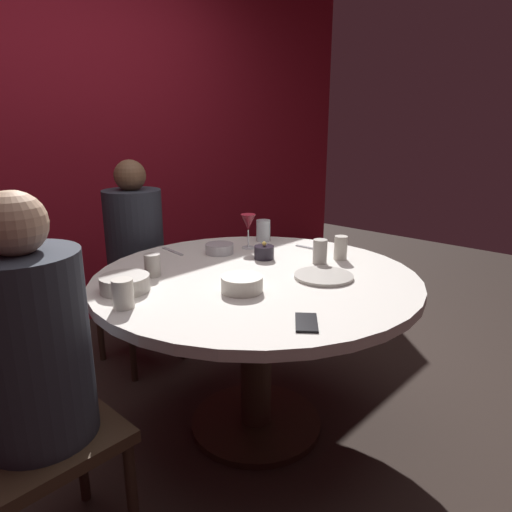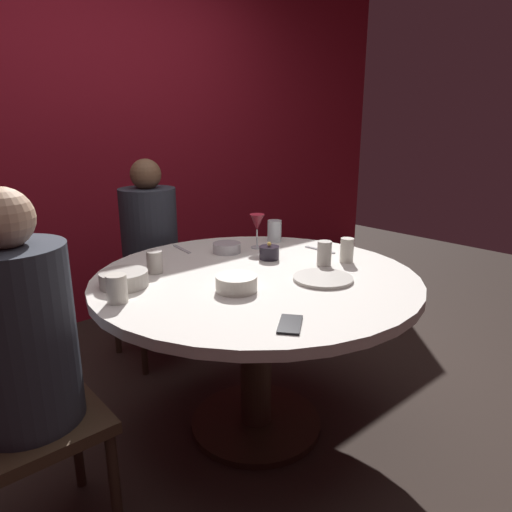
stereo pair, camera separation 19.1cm
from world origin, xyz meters
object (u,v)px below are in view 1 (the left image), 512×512
at_px(cup_by_right_diner, 152,265).
at_px(seated_diner_left, 33,354).
at_px(dining_table, 256,307).
at_px(cup_far_edge, 320,251).
at_px(wine_glass, 248,224).
at_px(bowl_salad_center, 125,283).
at_px(cup_by_left_diner, 341,248).
at_px(bowl_small_white, 242,284).
at_px(candle_holder, 264,252).
at_px(cup_center_front, 123,294).
at_px(bowl_serving_large, 220,249).
at_px(seated_diner_back, 135,242).
at_px(cell_phone, 306,322).
at_px(cup_near_candle, 263,230).
at_px(dinner_plate, 324,276).

bearing_deg(cup_by_right_diner, seated_diner_left, -153.96).
height_order(dining_table, cup_far_edge, cup_far_edge).
distance_m(wine_glass, bowl_salad_center, 0.78).
bearing_deg(cup_by_left_diner, wine_glass, 107.75).
relative_size(wine_glass, bowl_small_white, 1.11).
bearing_deg(seated_diner_left, cup_far_edge, -4.85).
distance_m(candle_holder, cup_center_front, 0.78).
xyz_separation_m(wine_glass, cup_center_front, (-0.87, -0.23, -0.08)).
bearing_deg(cup_by_left_diner, dining_table, 162.14).
height_order(seated_diner_left, bowl_serving_large, seated_diner_left).
height_order(candle_holder, cup_by_right_diner, cup_by_right_diner).
xyz_separation_m(candle_holder, cup_far_edge, (0.12, -0.24, 0.02)).
relative_size(cup_by_right_diner, cup_far_edge, 0.85).
xyz_separation_m(bowl_serving_large, bowl_salad_center, (-0.61, -0.13, 0.01)).
bearing_deg(dining_table, seated_diner_back, 90.00).
height_order(dining_table, bowl_small_white, bowl_small_white).
xyz_separation_m(cell_phone, bowl_small_white, (0.07, 0.36, 0.03)).
xyz_separation_m(cell_phone, cup_near_candle, (0.71, 0.82, 0.05)).
bearing_deg(wine_glass, bowl_salad_center, -173.32).
bearing_deg(seated_diner_back, cup_by_left_diner, 22.22).
bearing_deg(wine_glass, dinner_plate, -103.36).
bearing_deg(dining_table, cup_center_front, 171.53).
bearing_deg(cup_near_candle, dinner_plate, -116.38).
xyz_separation_m(dinner_plate, cell_phone, (-0.41, -0.22, -0.00)).
relative_size(dining_table, cup_by_right_diner, 14.47).
bearing_deg(cup_by_right_diner, bowl_serving_large, 7.01).
bearing_deg(candle_holder, bowl_small_white, -148.90).
bearing_deg(wine_glass, dining_table, -131.93).
height_order(seated_diner_back, cell_phone, seated_diner_back).
distance_m(seated_diner_left, bowl_small_white, 0.75).
height_order(dining_table, cup_by_left_diner, cup_by_left_diner).
bearing_deg(dinner_plate, bowl_serving_large, 93.47).
bearing_deg(cell_phone, candle_holder, -76.39).
xyz_separation_m(bowl_serving_large, cup_near_candle, (0.34, 0.01, 0.03)).
bearing_deg(cup_center_front, cup_by_left_diner, -12.57).
height_order(cell_phone, cup_near_candle, cup_near_candle).
relative_size(seated_diner_back, cup_center_front, 11.47).
distance_m(wine_glass, cup_by_left_diner, 0.49).
distance_m(candle_holder, cup_far_edge, 0.26).
bearing_deg(cup_by_right_diner, bowl_salad_center, -157.57).
xyz_separation_m(candle_holder, cup_by_right_diner, (-0.51, 0.17, 0.02)).
distance_m(seated_diner_left, candle_holder, 1.13).
xyz_separation_m(wine_glass, dinner_plate, (-0.13, -0.56, -0.12)).
xyz_separation_m(dining_table, bowl_salad_center, (-0.49, 0.23, 0.18)).
relative_size(cell_phone, bowl_salad_center, 0.75).
distance_m(cell_phone, cup_far_edge, 0.68).
bearing_deg(cup_by_left_diner, cup_far_edge, 163.87).
xyz_separation_m(wine_glass, cup_by_left_diner, (0.15, -0.46, -0.07)).
xyz_separation_m(dining_table, cup_by_right_diner, (-0.31, 0.30, 0.20)).
bearing_deg(cup_near_candle, cell_phone, -130.85).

